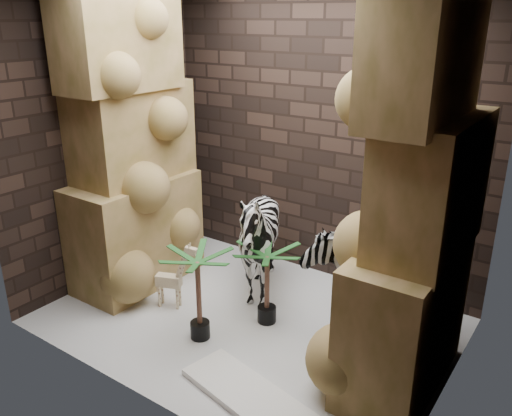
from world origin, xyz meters
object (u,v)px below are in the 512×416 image
Objects in this scene: zebra_left at (258,247)px; palm_back at (199,296)px; palm_front at (267,285)px; surfboard at (274,414)px; giraffe_toy at (168,273)px; zebra_right at (359,258)px.

zebra_left is 1.48× the size of palm_back.
palm_front reaches higher than surfboard.
palm_back is (0.58, -0.23, 0.06)m from giraffe_toy.
palm_front is at bearing 137.94° from surfboard.
giraffe_toy is at bearing -160.01° from zebra_right.
palm_front is at bearing -151.70° from zebra_right.
giraffe_toy is 0.85× the size of palm_back.
zebra_right is at bearing 4.23° from giraffe_toy.
giraffe_toy is (-0.61, -0.61, -0.20)m from zebra_left.
palm_front is (0.91, 0.31, 0.03)m from giraffe_toy.
palm_front is 0.91× the size of palm_back.
palm_back reaches higher than surfboard.
palm_back is at bearing -77.94° from zebra_left.
palm_back is at bearing -121.77° from palm_front.
zebra_right is 1.55m from surfboard.
zebra_right reaches higher than giraffe_toy.
zebra_left is 1.62× the size of palm_front.
zebra_right is 0.84m from palm_front.
giraffe_toy is at bearing 158.53° from palm_back.
giraffe_toy is at bearing 169.46° from surfboard.
zebra_right is 1.42m from palm_back.
zebra_left is at bearing 135.34° from palm_front.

